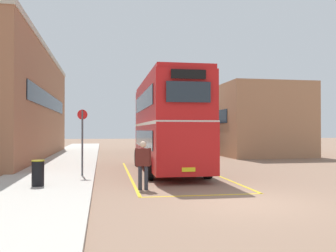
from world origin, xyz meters
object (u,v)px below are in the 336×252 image
Objects in this scene: double_decker_bus at (167,123)px; single_deck_bus at (173,135)px; litter_bin at (38,173)px; pedestrian_boarding at (143,161)px; bus_stop_sign at (82,136)px.

double_decker_bus is 1.02× the size of single_deck_bus.
pedestrian_boarding is at bearing -9.48° from litter_bin.
double_decker_bus is at bearing 71.33° from pedestrian_boarding.
pedestrian_boarding is at bearing -104.05° from single_deck_bus.
double_decker_bus is 3.50× the size of bus_stop_sign.
litter_bin is (-5.58, -4.94, -1.91)m from double_decker_bus.
double_decker_bus is 5.85× the size of pedestrian_boarding.
single_deck_bus is at bearing 66.55° from bus_stop_sign.
single_deck_bus is 3.43× the size of bus_stop_sign.
single_deck_bus is 21.93m from litter_bin.
double_decker_bus is 10.99× the size of litter_bin.
bus_stop_sign is (1.40, 2.81, 1.27)m from litter_bin.
pedestrian_boarding is (-5.17, -20.65, -0.63)m from single_deck_bus.
double_decker_bus is at bearing 41.56° from litter_bin.
litter_bin is at bearing -113.87° from single_deck_bus.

